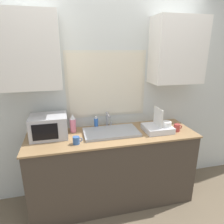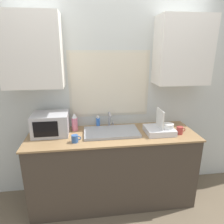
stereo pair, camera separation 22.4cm
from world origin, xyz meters
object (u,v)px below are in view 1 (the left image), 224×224
object	(u,v)px
microwave	(49,126)
soap_bottle	(96,123)
faucet	(108,119)
spray_bottle	(73,124)
dish_rack	(158,127)
mug_near_sink	(76,140)

from	to	relation	value
microwave	soap_bottle	bearing A→B (deg)	13.00
soap_bottle	faucet	bearing A→B (deg)	-5.68
spray_bottle	soap_bottle	bearing A→B (deg)	10.75
faucet	spray_bottle	xyz separation A→B (m)	(-0.44, -0.04, -0.01)
faucet	dish_rack	bearing A→B (deg)	-24.65
microwave	dish_rack	size ratio (longest dim) A/B	1.24
faucet	dish_rack	world-z (taller)	dish_rack
soap_bottle	microwave	bearing A→B (deg)	-167.00
microwave	spray_bottle	bearing A→B (deg)	15.38
faucet	soap_bottle	distance (m)	0.16
faucet	mug_near_sink	xyz separation A→B (m)	(-0.42, -0.37, -0.08)
dish_rack	mug_near_sink	distance (m)	1.00
microwave	dish_rack	bearing A→B (deg)	-6.58
microwave	mug_near_sink	distance (m)	0.39
dish_rack	mug_near_sink	bearing A→B (deg)	-173.60
faucet	soap_bottle	xyz separation A→B (m)	(-0.15, 0.01, -0.05)
microwave	soap_bottle	xyz separation A→B (m)	(0.56, 0.13, -0.06)
faucet	microwave	bearing A→B (deg)	-170.86
spray_bottle	dish_rack	bearing A→B (deg)	-12.38
dish_rack	spray_bottle	size ratio (longest dim) A/B	1.48
faucet	microwave	distance (m)	0.72
faucet	mug_near_sink	size ratio (longest dim) A/B	1.92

